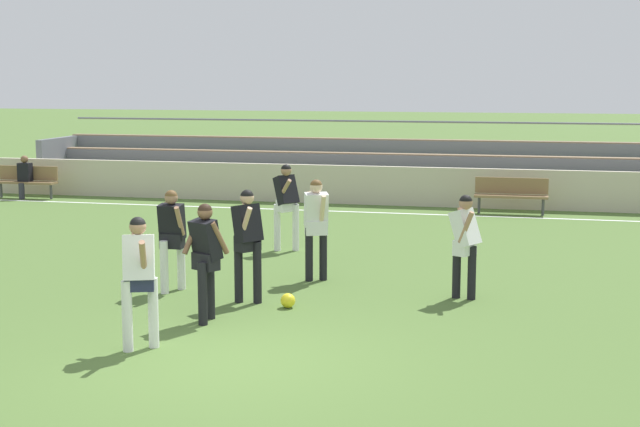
% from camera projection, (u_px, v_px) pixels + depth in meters
% --- Properties ---
extents(ground_plane, '(160.00, 160.00, 0.00)m').
position_uv_depth(ground_plane, '(232.00, 360.00, 11.16)').
color(ground_plane, '#4C6B30').
extents(field_line_sideline, '(44.00, 0.12, 0.01)m').
position_uv_depth(field_line_sideline, '(391.00, 213.00, 23.20)').
color(field_line_sideline, white).
rests_on(field_line_sideline, ground).
extents(sideline_wall, '(48.00, 0.16, 1.04)m').
position_uv_depth(sideline_wall, '(400.00, 186.00, 24.52)').
color(sideline_wall, beige).
rests_on(sideline_wall, ground).
extents(bleacher_stand, '(20.92, 2.78, 2.08)m').
position_uv_depth(bleacher_stand, '(385.00, 165.00, 26.78)').
color(bleacher_stand, '#897051').
rests_on(bleacher_stand, ground).
extents(bench_far_right, '(1.80, 0.40, 0.90)m').
position_uv_depth(bench_far_right, '(27.00, 179.00, 26.04)').
color(bench_far_right, olive).
rests_on(bench_far_right, ground).
extents(bench_near_bin, '(1.80, 0.40, 0.90)m').
position_uv_depth(bench_near_bin, '(511.00, 192.00, 23.00)').
color(bench_near_bin, olive).
rests_on(bench_near_bin, ground).
extents(spectator_seated, '(0.36, 0.42, 1.21)m').
position_uv_depth(spectator_seated, '(24.00, 174.00, 25.90)').
color(spectator_seated, '#2D2D38').
rests_on(spectator_seated, ground).
extents(player_dark_deep_cover, '(0.48, 0.63, 1.73)m').
position_uv_depth(player_dark_deep_cover, '(247.00, 235.00, 13.86)').
color(player_dark_deep_cover, black).
rests_on(player_dark_deep_cover, ground).
extents(player_dark_on_ball, '(0.64, 0.47, 1.67)m').
position_uv_depth(player_dark_on_ball, '(206.00, 252.00, 12.77)').
color(player_dark_on_ball, black).
rests_on(player_dark_on_ball, ground).
extents(player_white_overlapping, '(0.52, 0.57, 1.61)m').
position_uv_depth(player_white_overlapping, '(465.00, 238.00, 14.12)').
color(player_white_overlapping, black).
rests_on(player_white_overlapping, ground).
extents(player_dark_wide_right, '(0.44, 0.55, 1.63)m').
position_uv_depth(player_dark_wide_right, '(172.00, 232.00, 14.61)').
color(player_dark_wide_right, white).
rests_on(player_dark_wide_right, ground).
extents(player_white_challenging, '(0.47, 0.58, 1.71)m').
position_uv_depth(player_white_challenging, '(316.00, 220.00, 15.38)').
color(player_white_challenging, black).
rests_on(player_white_challenging, ground).
extents(player_white_dropping_back, '(0.46, 0.69, 1.68)m').
position_uv_depth(player_white_dropping_back, '(139.00, 271.00, 11.46)').
color(player_white_dropping_back, white).
rests_on(player_white_dropping_back, ground).
extents(player_dark_trailing_run, '(0.54, 0.74, 1.71)m').
position_uv_depth(player_dark_trailing_run, '(286.00, 199.00, 18.05)').
color(player_dark_trailing_run, white).
rests_on(player_dark_trailing_run, ground).
extents(soccer_ball, '(0.22, 0.22, 0.22)m').
position_uv_depth(soccer_ball, '(288.00, 301.00, 13.67)').
color(soccer_ball, yellow).
rests_on(soccer_ball, ground).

